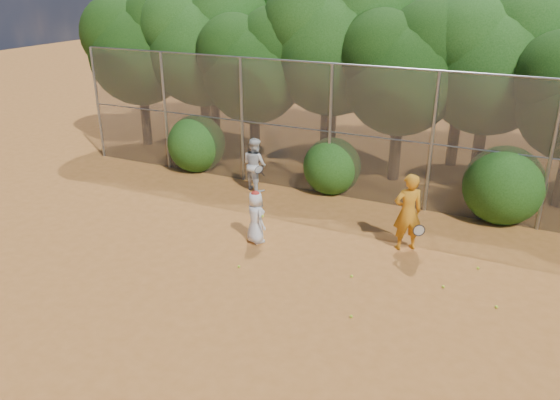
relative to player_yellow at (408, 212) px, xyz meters
The scene contains 23 objects.
ground 4.07m from the player_yellow, 121.03° to the right, with size 80.00×80.00×0.00m, color #A35D24.
fence_back 3.55m from the player_yellow, 129.40° to the left, with size 20.05×0.09×4.03m.
tree_0 12.73m from the player_yellow, 157.91° to the left, with size 4.38×3.81×6.00m.
tree_1 10.83m from the player_yellow, 150.10° to the left, with size 4.64×4.03×6.35m.
tree_2 8.28m from the player_yellow, 145.50° to the left, with size 3.99×3.47×5.47m.
tree_3 7.57m from the player_yellow, 126.01° to the left, with size 4.89×4.26×6.70m.
tree_4 5.78m from the player_yellow, 106.94° to the left, with size 4.19×3.64×5.73m.
tree_5 6.52m from the player_yellow, 79.74° to the left, with size 4.51×3.92×6.17m.
tree_9 12.90m from the player_yellow, 143.19° to the left, with size 4.83×4.20×6.62m.
tree_10 9.83m from the player_yellow, 122.94° to the left, with size 5.15×4.48×7.06m.
tree_11 7.93m from the player_yellow, 89.79° to the left, with size 4.64×4.03×6.35m.
bush_0 8.55m from the player_yellow, 160.02° to the left, with size 2.00×2.00×2.00m, color #1A4511.
bush_1 4.21m from the player_yellow, 136.09° to the left, with size 1.80×1.80×1.80m, color #1A4511.
bush_2 3.52m from the player_yellow, 56.04° to the left, with size 2.20×2.20×2.20m, color #1A4511.
player_yellow is the anchor object (origin of this frame).
player_teen 3.76m from the player_yellow, 160.44° to the right, with size 0.80×0.73×1.39m.
player_white 5.63m from the player_yellow, 159.24° to the left, with size 1.02×0.93×1.69m.
ball_0 2.28m from the player_yellow, 110.91° to the right, with size 0.07×0.07×0.07m, color #BAD526.
ball_1 3.13m from the player_yellow, 38.25° to the right, with size 0.07×0.07×0.07m, color #BAD526.
ball_2 3.58m from the player_yellow, 94.19° to the right, with size 0.07×0.07×0.07m, color #BAD526.
ball_3 2.16m from the player_yellow, 51.14° to the right, with size 0.07×0.07×0.07m, color #BAD526.
ball_4 4.31m from the player_yellow, 141.00° to the right, with size 0.07×0.07×0.07m, color #BAD526.
ball_5 2.06m from the player_yellow, 10.30° to the right, with size 0.07×0.07×0.07m, color #BAD526.
Camera 1 is at (4.40, -8.95, 6.35)m, focal length 35.00 mm.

